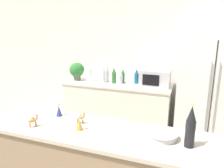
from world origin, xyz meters
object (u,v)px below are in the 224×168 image
Objects in this scene: back_bottle_5 at (137,76)px; wise_man_figurine_crimson at (79,123)px; back_bottle_1 at (114,76)px; paper_towel_roll at (89,74)px; back_bottle_4 at (104,75)px; fruit_bowl at (163,135)px; back_bottle_3 at (107,73)px; potted_plant at (77,70)px; camel_figurine at (80,117)px; wise_man_figurine_purple at (59,110)px; microwave at (155,78)px; camel_figurine_second at (33,120)px; refrigerator at (209,96)px; back_bottle_0 at (123,76)px; wine_bottle at (191,127)px.

back_bottle_5 is 1.81× the size of wise_man_figurine_crimson.
back_bottle_1 is at bearing -162.35° from back_bottle_5.
back_bottle_4 is at bearing -4.37° from paper_towel_roll.
back_bottle_3 is at bearing 122.90° from fruit_bowl.
back_bottle_5 reaches higher than paper_towel_roll.
potted_plant is 2.93× the size of camel_figurine.
paper_towel_roll reaches higher than fruit_bowl.
paper_towel_roll is at bearing 106.28° from wise_man_figurine_purple.
fruit_bowl is (0.38, -1.90, -0.04)m from microwave.
camel_figurine is 0.96× the size of camel_figurine_second.
back_bottle_4 reaches higher than back_bottle_1.
wise_man_figurine_crimson is at bearing 11.64° from camel_figurine_second.
fruit_bowl is (1.09, -1.85, -0.03)m from back_bottle_1.
refrigerator reaches higher than back_bottle_5.
refrigerator reaches higher than fruit_bowl.
potted_plant is 0.86m from back_bottle_0.
back_bottle_5 is 2.26× the size of camel_figurine_second.
fruit_bowl is at bearing -45.47° from potted_plant.
back_bottle_1 reaches higher than back_bottle_0.
back_bottle_5 is at bearing 79.76° from wise_man_figurine_purple.
camel_figurine_second is (0.14, -2.01, 0.00)m from back_bottle_4.
fruit_bowl is at bearing -59.60° from back_bottle_1.
back_bottle_3 is (-0.15, 0.06, 0.02)m from back_bottle_1.
back_bottle_1 is 1.14× the size of fruit_bowl.
back_bottle_0 is (0.85, 0.12, -0.06)m from potted_plant.
potted_plant is 1.13× the size of back_bottle_4.
back_bottle_0 is (0.60, 0.12, -0.00)m from paper_towel_roll.
wise_man_figurine_purple is at bearing 163.90° from camel_figurine.
potted_plant reaches higher than back_bottle_0.
wine_bottle is at bearing -56.01° from back_bottle_1.
refrigerator is 1.92m from wine_bottle.
paper_towel_roll is at bearing -176.98° from microwave.
potted_plant reaches higher than back_bottle_1.
back_bottle_1 reaches higher than camel_figurine_second.
potted_plant is at bearing 136.65° from wine_bottle.
wise_man_figurine_crimson reaches higher than fruit_bowl.
fruit_bowl is at bearing 9.54° from camel_figurine_second.
back_bottle_3 is 1.82m from wise_man_figurine_purple.
wise_man_figurine_purple reaches higher than camel_figurine.
wine_bottle is 0.25m from fruit_bowl.
camel_figurine_second is at bearing -104.34° from wise_man_figurine_purple.
fruit_bowl is 1.14m from camel_figurine_second.
wine_bottle is 0.97m from camel_figurine.
wine_bottle is 2.27× the size of wise_man_figurine_crimson.
back_bottle_5 is 1.90m from wise_man_figurine_purple.
wise_man_figurine_crimson is 1.01× the size of wise_man_figurine_purple.
potted_plant reaches higher than back_bottle_5.
back_bottle_0 reaches higher than fruit_bowl.
paper_towel_roll is 1.74× the size of wise_man_figurine_purple.
wise_man_figurine_purple is (0.04, -1.75, -0.00)m from back_bottle_1.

